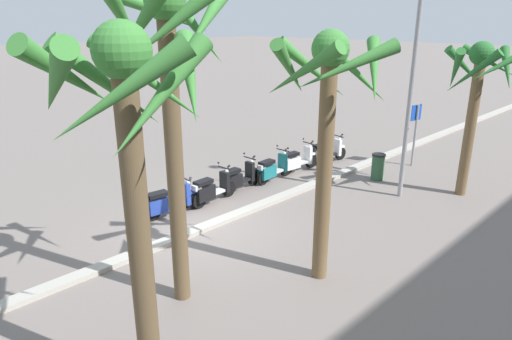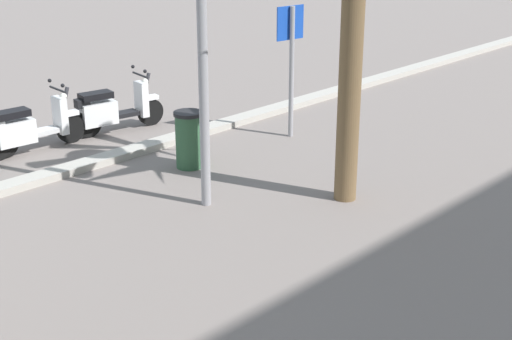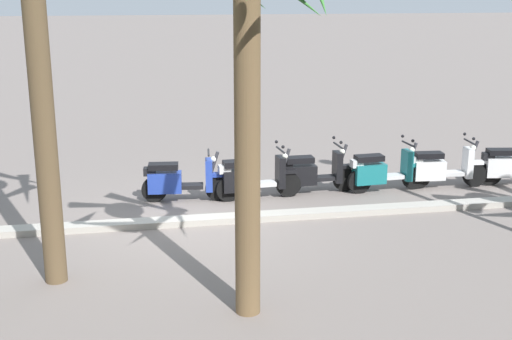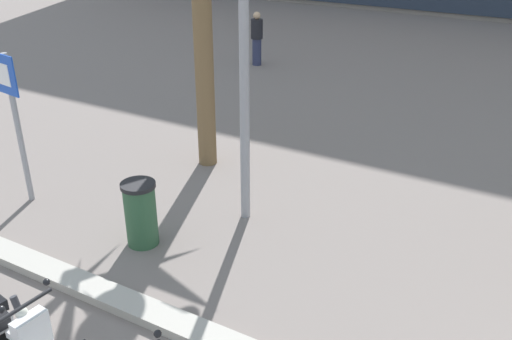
{
  "view_description": "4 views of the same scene",
  "coord_description": "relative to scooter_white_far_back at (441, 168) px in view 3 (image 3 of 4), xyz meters",
  "views": [
    {
      "loc": [
        6.8,
        9.11,
        5.51
      ],
      "look_at": [
        -2.44,
        -0.22,
        1.08
      ],
      "focal_mm": 31.67,
      "sensor_mm": 36.0,
      "label": 1
    },
    {
      "loc": [
        0.59,
        10.2,
        4.31
      ],
      "look_at": [
        -5.88,
        3.95,
        0.94
      ],
      "focal_mm": 52.53,
      "sensor_mm": 36.0,
      "label": 2
    },
    {
      "loc": [
        0.93,
        12.03,
        4.26
      ],
      "look_at": [
        -1.32,
        -0.3,
        0.86
      ],
      "focal_mm": 47.39,
      "sensor_mm": 36.0,
      "label": 3
    },
    {
      "loc": [
        -2.27,
        -3.8,
        4.45
      ],
      "look_at": [
        -5.7,
        2.21,
        1.09
      ],
      "focal_mm": 39.88,
      "sensor_mm": 36.0,
      "label": 4
    }
  ],
  "objects": [
    {
      "name": "ground_plane",
      "position": [
        5.61,
        1.26,
        -0.44
      ],
      "size": [
        200.0,
        200.0,
        0.0
      ],
      "primitive_type": "plane",
      "color": "slate"
    },
    {
      "name": "curb_strip",
      "position": [
        5.61,
        1.39,
        -0.38
      ],
      "size": [
        60.0,
        0.36,
        0.12
      ],
      "primitive_type": "cube",
      "color": "#ADA89E",
      "rests_on": "ground"
    },
    {
      "name": "scooter_white_far_back",
      "position": [
        0.0,
        0.0,
        0.0
      ],
      "size": [
        1.79,
        0.56,
        1.17
      ],
      "color": "black",
      "rests_on": "ground"
    },
    {
      "name": "scooter_teal_gap_after_mid",
      "position": [
        1.4,
        0.05,
        0.01
      ],
      "size": [
        1.79,
        0.56,
        1.17
      ],
      "color": "black",
      "rests_on": "ground"
    },
    {
      "name": "scooter_black_mid_rear",
      "position": [
        2.89,
        -0.11,
        0.0
      ],
      "size": [
        1.75,
        0.56,
        1.17
      ],
      "color": "black",
      "rests_on": "ground"
    },
    {
      "name": "scooter_black_mid_centre",
      "position": [
        4.23,
        0.1,
        0.02
      ],
      "size": [
        1.81,
        0.56,
        1.17
      ],
      "color": "black",
      "rests_on": "ground"
    },
    {
      "name": "scooter_blue_last_in_row",
      "position": [
        5.72,
        -0.04,
        0.0
      ],
      "size": [
        1.82,
        0.57,
        1.04
      ],
      "color": "black",
      "rests_on": "ground"
    },
    {
      "name": "palm_tree_near_sign",
      "position": [
        5.16,
        5.06,
        3.58
      ],
      "size": [
        2.66,
        2.58,
        5.32
      ],
      "color": "brown",
      "rests_on": "ground"
    }
  ]
}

